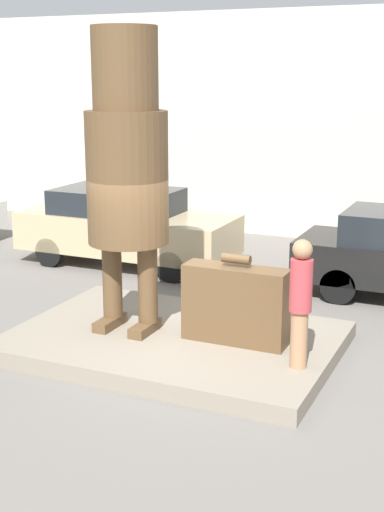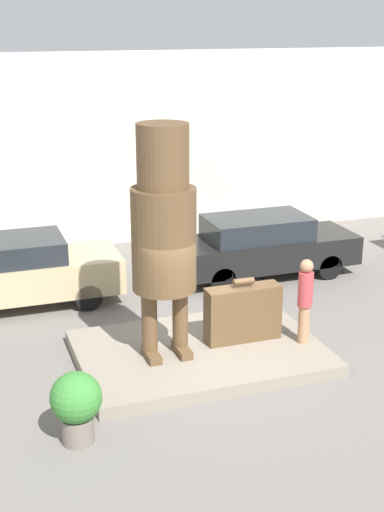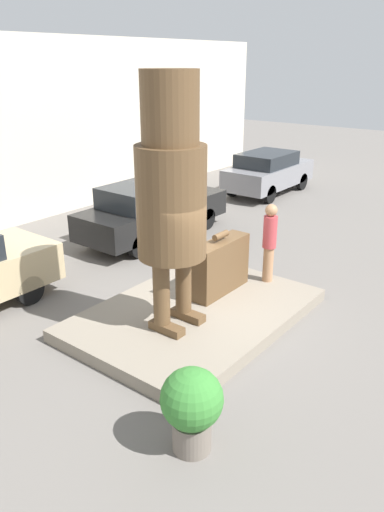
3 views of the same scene
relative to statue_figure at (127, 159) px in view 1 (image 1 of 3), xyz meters
name	(u,v)px [view 1 (image 1 of 3)]	position (x,y,z in m)	size (l,w,h in m)	color
ground_plane	(175,349)	(0.71, 0.04, -2.79)	(60.00, 60.00, 0.00)	slate
pedestal	(175,341)	(0.71, 0.04, -2.67)	(4.68, 3.26, 0.24)	gray
building_backdrop	(321,127)	(0.71, 8.20, -0.07)	(28.00, 0.60, 5.44)	beige
statue_figure	(127,159)	(0.00, 0.00, 0.00)	(1.18, 1.18, 4.36)	brown
giant_suitcase	(235,304)	(1.64, 0.12, -1.99)	(1.50, 0.43, 1.29)	brown
tourist	(300,298)	(2.72, -0.39, -1.61)	(0.29, 0.29, 1.72)	#A87A56
parked_car_tan	(125,225)	(-2.33, 3.97, -1.94)	(4.61, 1.79, 1.61)	tan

